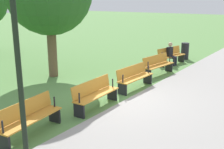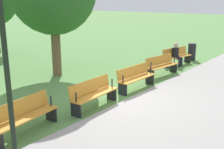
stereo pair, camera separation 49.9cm
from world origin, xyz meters
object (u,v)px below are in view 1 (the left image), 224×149
(bench_4, at_px, (29,117))
(trash_bin, at_px, (185,51))
(bench_3, at_px, (95,93))
(bench_0, at_px, (171,55))
(person_seated, at_px, (171,53))
(bench_2, at_px, (134,77))
(lamp_post, at_px, (14,19))
(bench_1, at_px, (158,64))

(bench_4, height_order, trash_bin, trash_bin)
(bench_3, xyz_separation_m, bench_4, (2.41, -0.20, 0.00))
(bench_0, distance_m, bench_4, 9.64)
(person_seated, relative_size, trash_bin, 1.27)
(bench_3, bearing_deg, bench_2, 177.59)
(bench_0, distance_m, bench_3, 7.24)
(bench_3, bearing_deg, lamp_post, 16.11)
(bench_4, relative_size, trash_bin, 2.05)
(bench_3, distance_m, lamp_post, 4.57)
(person_seated, bearing_deg, bench_2, 18.32)
(bench_4, bearing_deg, lamp_post, 42.73)
(bench_3, xyz_separation_m, trash_bin, (-8.89, -0.47, -0.00))
(bench_3, height_order, lamp_post, lamp_post)
(bench_4, distance_m, person_seated, 9.42)
(bench_3, relative_size, trash_bin, 2.03)
(bench_4, distance_m, trash_bin, 11.31)
(bench_4, bearing_deg, bench_3, 167.98)
(bench_3, relative_size, person_seated, 1.60)
(person_seated, xyz_separation_m, lamp_post, (10.60, 1.71, 2.40))
(person_seated, bearing_deg, bench_1, 19.95)
(bench_1, relative_size, bench_3, 1.01)
(bench_3, height_order, trash_bin, trash_bin)
(bench_0, xyz_separation_m, bench_4, (9.63, 0.40, 0.00))
(bench_4, bearing_deg, person_seated, 174.61)
(trash_bin, bearing_deg, person_seated, -1.11)
(lamp_post, bearing_deg, trash_bin, -172.38)
(person_seated, height_order, lamp_post, lamp_post)
(bench_1, distance_m, bench_3, 4.84)
(bench_3, relative_size, lamp_post, 0.43)
(bench_2, height_order, bench_3, same)
(bench_1, bearing_deg, person_seated, -164.87)
(bench_4, bearing_deg, bench_2, 170.38)
(bench_3, bearing_deg, bench_4, -7.20)
(lamp_post, bearing_deg, bench_1, -170.53)
(bench_1, distance_m, bench_4, 7.24)
(bench_2, xyz_separation_m, person_seated, (-4.58, -0.50, 0.16))
(bench_3, bearing_deg, bench_1, 179.99)
(lamp_post, bearing_deg, bench_2, -168.68)
(bench_1, height_order, trash_bin, trash_bin)
(bench_1, height_order, bench_2, same)
(bench_1, xyz_separation_m, lamp_post, (8.42, 1.41, 2.56))
(lamp_post, distance_m, trash_bin, 12.85)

